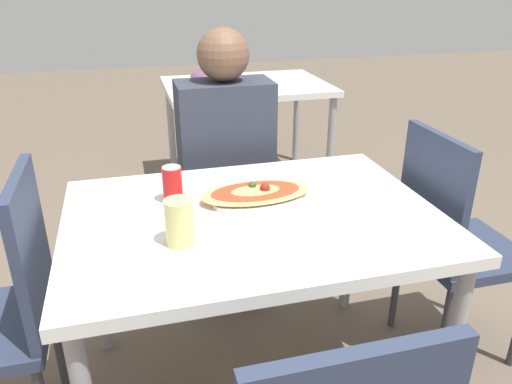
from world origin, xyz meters
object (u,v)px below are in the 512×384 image
chair_side_left (2,308)px  soda_can (172,184)px  pizza_main (256,194)px  chair_side_right (451,237)px  dining_table (253,234)px  chair_far_seated (222,182)px  drink_glass (180,222)px  person_seated (226,148)px

chair_side_left → soda_can: (0.54, 0.17, 0.27)m
pizza_main → soda_can: 0.28m
chair_side_right → pizza_main: (-0.74, 0.09, 0.23)m
dining_table → soda_can: bearing=146.2°
chair_far_seated → drink_glass: 0.98m
chair_side_right → soda_can: (-1.01, 0.14, 0.27)m
chair_side_left → pizza_main: (0.82, 0.12, 0.23)m
chair_side_right → person_seated: 0.99m
chair_side_left → person_seated: 1.08m
chair_side_left → dining_table: bearing=-89.1°
chair_far_seated → dining_table: bearing=86.4°
chair_side_left → person_seated: size_ratio=0.76×
soda_can → chair_side_right: bearing=-7.9°
person_seated → pizza_main: (-0.01, -0.54, 0.02)m
dining_table → chair_side_right: chair_side_right is taller
drink_glass → chair_side_left: bearing=167.4°
person_seated → soda_can: bearing=59.9°
soda_can → pizza_main: bearing=-11.1°
chair_side_right → person_seated: person_seated is taller
chair_side_right → person_seated: size_ratio=0.76×
chair_far_seated → chair_side_right: size_ratio=1.00×
chair_side_left → soda_can: 0.63m
chair_far_seated → chair_side_right: 1.05m
person_seated → soda_can: size_ratio=9.92×
drink_glass → person_seated: bearing=69.2°
chair_side_left → drink_glass: bearing=-102.6°
drink_glass → chair_far_seated: bearing=71.8°
chair_side_left → pizza_main: 0.85m
pizza_main → soda_can: bearing=168.9°
pizza_main → drink_glass: 0.37m
chair_side_left → chair_side_right: (1.56, 0.03, 0.00)m
soda_can → drink_glass: drink_glass is taller
chair_side_right → pizza_main: bearing=-96.8°
chair_far_seated → chair_side_left: bearing=43.2°
dining_table → person_seated: bearing=85.8°
chair_side_left → soda_can: bearing=-72.6°
soda_can → drink_glass: size_ratio=0.92×
chair_side_right → soda_can: chair_side_right is taller
chair_side_left → drink_glass: 0.61m
soda_can → drink_glass: (-0.01, -0.29, 0.01)m
chair_far_seated → soda_can: size_ratio=7.51×
dining_table → person_seated: person_seated is taller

